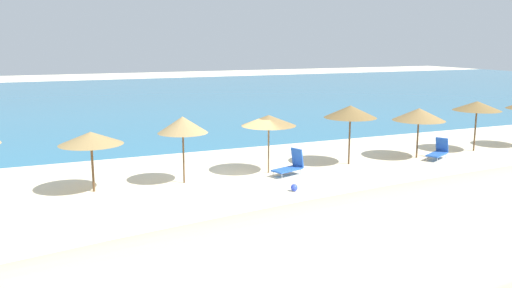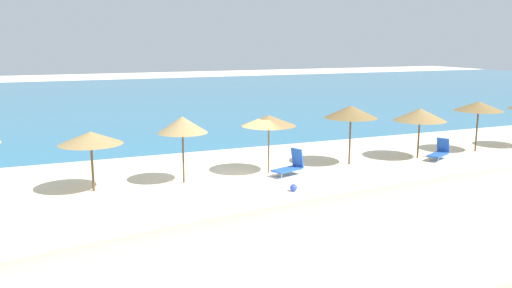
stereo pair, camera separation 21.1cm
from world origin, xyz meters
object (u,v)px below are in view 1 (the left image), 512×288
Objects in this scene: lounge_chair_3 at (291,165)px; beach_ball at (294,188)px; beach_umbrella_3 at (91,138)px; lounge_chair_4 at (438,151)px; beach_umbrella_6 at (350,112)px; beach_umbrella_4 at (183,125)px; beach_umbrella_5 at (269,120)px; beach_umbrella_7 at (419,114)px; beach_umbrella_8 at (477,106)px.

lounge_chair_3 is 5.48× the size of beach_ball.
beach_umbrella_3 is 1.56× the size of lounge_chair_4.
beach_ball is (-4.64, -3.16, -2.44)m from beach_umbrella_6.
beach_umbrella_4 is at bearing -178.82° from beach_umbrella_6.
lounge_chair_3 is (-3.58, -0.76, -2.15)m from beach_umbrella_6.
beach_umbrella_3 is 7.70m from beach_umbrella_5.
beach_umbrella_7 is at bearing -0.88° from beach_umbrella_5.
beach_umbrella_3 is at bearing 66.40° from lounge_chair_3.
lounge_chair_3 is (0.76, -0.73, -1.98)m from beach_umbrella_5.
beach_umbrella_4 reaches higher than lounge_chair_4.
lounge_chair_3 is at bearing -43.90° from beach_umbrella_5.
beach_umbrella_6 is 6.12m from beach_ball.
beach_umbrella_6 is 1.78× the size of lounge_chair_4.
beach_umbrella_4 is 1.07× the size of beach_umbrella_5.
beach_umbrella_6 is at bearing 179.79° from beach_umbrella_8.
lounge_chair_3 is at bearing -176.43° from beach_umbrella_8.
lounge_chair_3 is at bearing 66.11° from beach_ball.
lounge_chair_4 is (13.18, -0.68, -2.10)m from beach_umbrella_4.
lounge_chair_4 is (9.16, -0.82, -2.02)m from beach_umbrella_5.
beach_umbrella_6 is at bearing 0.35° from beach_umbrella_5.
beach_umbrella_6 is (4.34, 0.03, 0.17)m from beach_umbrella_5.
beach_umbrella_5 is 3.88m from beach_ball.
beach_umbrella_7 is 0.98× the size of beach_umbrella_8.
beach_umbrella_7 is (4.03, -0.16, -0.34)m from beach_umbrella_6.
beach_umbrella_3 is 0.88× the size of beach_umbrella_4.
beach_umbrella_4 is 8.36m from beach_umbrella_6.
beach_umbrella_7 is (8.37, -0.13, -0.17)m from beach_umbrella_5.
lounge_chair_3 is 2.64m from beach_ball.
beach_umbrella_4 is at bearing 59.60° from lounge_chair_4.
beach_umbrella_4 is 5.23m from lounge_chair_3.
beach_umbrella_8 is at bearing -0.01° from beach_umbrella_5.
beach_umbrella_8 is at bearing -104.89° from lounge_chair_3.
beach_umbrella_7 is 1.67× the size of lounge_chair_3.
beach_umbrella_6 reaches higher than beach_umbrella_5.
beach_umbrella_7 is at bearing -103.95° from lounge_chair_3.
beach_ball is at bearing 76.24° from lounge_chair_4.
beach_umbrella_5 is 4.34m from beach_umbrella_6.
beach_umbrella_8 reaches higher than lounge_chair_3.
beach_umbrella_7 is 7.85m from lounge_chair_3.
beach_umbrella_5 is at bearing 27.64° from lounge_chair_3.
beach_umbrella_7 is at bearing 21.49° from lounge_chair_4.
beach_umbrella_5 reaches higher than beach_umbrella_7.
beach_umbrella_8 is 13.29m from beach_ball.
beach_umbrella_3 is 8.66m from lounge_chair_3.
beach_ball is (-12.71, -3.13, -2.33)m from beach_umbrella_8.
beach_umbrella_7 is at bearing -178.20° from beach_umbrella_8.
lounge_chair_4 is at bearing -5.12° from beach_umbrella_5.
beach_umbrella_5 is 1.00× the size of beach_umbrella_7.
beach_umbrella_6 is 4.05m from beach_umbrella_7.
beach_umbrella_4 is (3.68, -0.18, 0.33)m from beach_umbrella_3.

